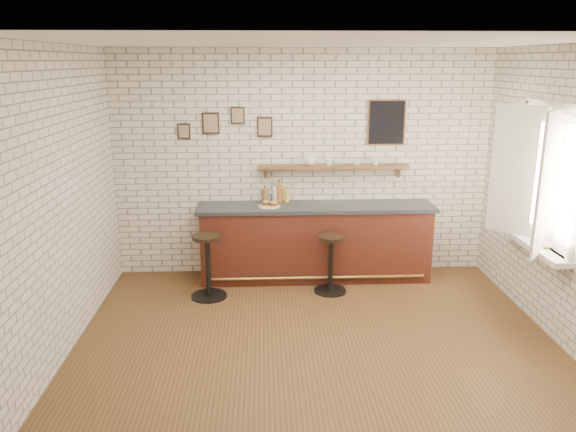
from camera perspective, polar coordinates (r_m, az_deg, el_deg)
The scene contains 21 objects.
ground at distance 6.11m, azimuth 2.77°, elevation -12.17°, with size 5.00×5.00×0.00m, color brown.
bar_counter at distance 7.49m, azimuth 2.81°, elevation -2.63°, with size 3.10×0.65×1.01m.
sandwich_plate at distance 7.27m, azimuth -1.90°, elevation 1.02°, with size 0.28×0.28×0.01m, color white.
ciabatta_sandwich at distance 7.26m, azimuth -1.83°, elevation 1.32°, with size 0.22×0.15×0.07m.
potato_chips at distance 7.27m, azimuth -2.02°, elevation 1.07°, with size 0.26×0.17×0.00m.
bitters_bottle_brown at distance 7.48m, azimuth -2.37°, elevation 2.08°, with size 0.07×0.07×0.22m.
bitters_bottle_white at distance 7.48m, azimuth -1.36°, elevation 2.17°, with size 0.06×0.06×0.25m.
bitters_bottle_amber at distance 7.47m, azimuth -0.90°, elevation 2.34°, with size 0.07×0.07×0.30m.
condiment_bottle_yellow at distance 7.49m, azimuth -0.10°, elevation 2.08°, with size 0.06×0.06×0.20m.
bar_stool_left at distance 6.96m, azimuth -8.13°, elevation -4.86°, with size 0.45×0.45×0.80m.
bar_stool_right at distance 7.08m, azimuth 4.37°, elevation -4.69°, with size 0.41×0.41×0.74m.
wall_shelf at distance 7.47m, azimuth 4.63°, elevation 5.00°, with size 2.00×0.18×0.18m.
shelf_cup_a at distance 7.42m, azimuth 2.32°, elevation 5.56°, with size 0.13×0.13×0.11m, color white.
shelf_cup_b at distance 7.45m, azimuth 4.15°, elevation 5.50°, with size 0.10×0.10×0.09m, color white.
shelf_cup_c at distance 7.50m, azimuth 7.04°, elevation 5.48°, with size 0.11×0.11×0.09m, color white.
shelf_cup_d at distance 7.54m, azimuth 8.90°, elevation 5.51°, with size 0.10×0.10×0.10m, color white.
back_wall_decor at distance 7.44m, azimuth 3.30°, elevation 9.40°, with size 2.96×0.02×0.56m.
window_sill at distance 6.68m, azimuth 23.60°, elevation -2.66°, with size 0.20×1.35×0.06m.
casement_window at distance 6.49m, azimuth 23.97°, elevation 3.65°, with size 0.40×1.30×1.56m.
book_lower at distance 6.53m, azimuth 24.05°, elevation -2.73°, with size 0.18×0.24×0.02m, color tan.
book_upper at distance 6.54m, azimuth 24.00°, elevation -2.52°, with size 0.14×0.20×0.02m, color tan.
Camera 1 is at (-0.54, -5.38, 2.83)m, focal length 35.00 mm.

